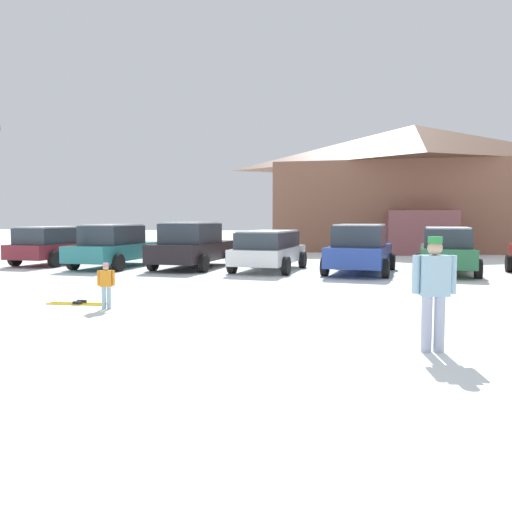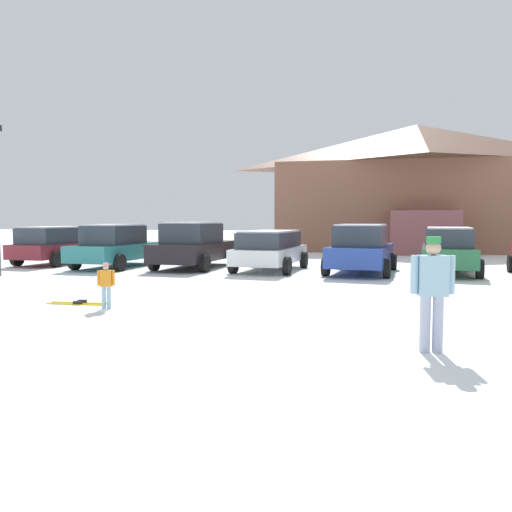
{
  "view_description": "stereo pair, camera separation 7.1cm",
  "coord_description": "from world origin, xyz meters",
  "px_view_note": "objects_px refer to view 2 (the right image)",
  "views": [
    {
      "loc": [
        2.6,
        -5.02,
        1.9
      ],
      "look_at": [
        -0.11,
        6.16,
        1.07
      ],
      "focal_mm": 35.0,
      "sensor_mm": 36.0,
      "label": 1
    },
    {
      "loc": [
        2.67,
        -5.0,
        1.9
      ],
      "look_at": [
        -0.11,
        6.16,
        1.07
      ],
      "focal_mm": 35.0,
      "sensor_mm": 36.0,
      "label": 2
    }
  ],
  "objects_px": {
    "ski_lodge": "(415,186)",
    "parked_maroon_van": "(57,244)",
    "parked_green_coupe": "(448,250)",
    "pair_of_skis": "(78,303)",
    "skier_child_in_orange_jacket": "(106,283)",
    "parked_black_sedan": "(194,245)",
    "parked_white_suv": "(270,249)",
    "parked_teal_hatchback": "(117,246)",
    "skier_adult_in_blue_parka": "(432,287)",
    "parked_blue_hatchback": "(361,249)"
  },
  "relations": [
    {
      "from": "parked_maroon_van",
      "to": "parked_black_sedan",
      "type": "bearing_deg",
      "value": -2.66
    },
    {
      "from": "pair_of_skis",
      "to": "parked_green_coupe",
      "type": "bearing_deg",
      "value": 44.6
    },
    {
      "from": "parked_black_sedan",
      "to": "pair_of_skis",
      "type": "height_order",
      "value": "parked_black_sedan"
    },
    {
      "from": "parked_blue_hatchback",
      "to": "skier_adult_in_blue_parka",
      "type": "distance_m",
      "value": 10.77
    },
    {
      "from": "parked_white_suv",
      "to": "parked_green_coupe",
      "type": "height_order",
      "value": "parked_green_coupe"
    },
    {
      "from": "parked_teal_hatchback",
      "to": "parked_white_suv",
      "type": "height_order",
      "value": "parked_teal_hatchback"
    },
    {
      "from": "parked_black_sedan",
      "to": "parked_blue_hatchback",
      "type": "height_order",
      "value": "parked_black_sedan"
    },
    {
      "from": "parked_teal_hatchback",
      "to": "parked_black_sedan",
      "type": "bearing_deg",
      "value": 7.39
    },
    {
      "from": "parked_teal_hatchback",
      "to": "parked_blue_hatchback",
      "type": "height_order",
      "value": "parked_blue_hatchback"
    },
    {
      "from": "parked_black_sedan",
      "to": "parked_green_coupe",
      "type": "bearing_deg",
      "value": 1.67
    },
    {
      "from": "parked_maroon_van",
      "to": "parked_blue_hatchback",
      "type": "distance_m",
      "value": 12.85
    },
    {
      "from": "parked_blue_hatchback",
      "to": "skier_adult_in_blue_parka",
      "type": "bearing_deg",
      "value": -82.67
    },
    {
      "from": "ski_lodge",
      "to": "parked_maroon_van",
      "type": "distance_m",
      "value": 22.05
    },
    {
      "from": "parked_green_coupe",
      "to": "skier_child_in_orange_jacket",
      "type": "relative_size",
      "value": 4.67
    },
    {
      "from": "parked_maroon_van",
      "to": "pair_of_skis",
      "type": "distance_m",
      "value": 11.23
    },
    {
      "from": "parked_black_sedan",
      "to": "skier_adult_in_blue_parka",
      "type": "relative_size",
      "value": 2.89
    },
    {
      "from": "ski_lodge",
      "to": "parked_green_coupe",
      "type": "bearing_deg",
      "value": -89.34
    },
    {
      "from": "parked_black_sedan",
      "to": "parked_white_suv",
      "type": "xyz_separation_m",
      "value": [
        3.13,
        -0.23,
        -0.07
      ]
    },
    {
      "from": "ski_lodge",
      "to": "parked_maroon_van",
      "type": "height_order",
      "value": "ski_lodge"
    },
    {
      "from": "ski_lodge",
      "to": "pair_of_skis",
      "type": "bearing_deg",
      "value": -110.03
    },
    {
      "from": "parked_white_suv",
      "to": "skier_adult_in_blue_parka",
      "type": "height_order",
      "value": "skier_adult_in_blue_parka"
    },
    {
      "from": "parked_maroon_van",
      "to": "parked_white_suv",
      "type": "distance_m",
      "value": 9.51
    },
    {
      "from": "parked_white_suv",
      "to": "skier_child_in_orange_jacket",
      "type": "bearing_deg",
      "value": -100.89
    },
    {
      "from": "parked_green_coupe",
      "to": "pair_of_skis",
      "type": "xyz_separation_m",
      "value": [
        -8.95,
        -8.82,
        -0.81
      ]
    },
    {
      "from": "parked_maroon_van",
      "to": "parked_green_coupe",
      "type": "height_order",
      "value": "parked_green_coupe"
    },
    {
      "from": "parked_teal_hatchback",
      "to": "parked_black_sedan",
      "type": "height_order",
      "value": "parked_black_sedan"
    },
    {
      "from": "parked_maroon_van",
      "to": "parked_blue_hatchback",
      "type": "height_order",
      "value": "parked_blue_hatchback"
    },
    {
      "from": "parked_blue_hatchback",
      "to": "skier_child_in_orange_jacket",
      "type": "distance_m",
      "value": 10.02
    },
    {
      "from": "parked_black_sedan",
      "to": "parked_white_suv",
      "type": "relative_size",
      "value": 1.05
    },
    {
      "from": "ski_lodge",
      "to": "skier_adult_in_blue_parka",
      "type": "height_order",
      "value": "ski_lodge"
    },
    {
      "from": "parked_white_suv",
      "to": "skier_adult_in_blue_parka",
      "type": "bearing_deg",
      "value": -66.27
    },
    {
      "from": "ski_lodge",
      "to": "skier_adult_in_blue_parka",
      "type": "distance_m",
      "value": 26.7
    },
    {
      "from": "skier_child_in_orange_jacket",
      "to": "skier_adult_in_blue_parka",
      "type": "height_order",
      "value": "skier_adult_in_blue_parka"
    },
    {
      "from": "skier_adult_in_blue_parka",
      "to": "pair_of_skis",
      "type": "bearing_deg",
      "value": 161.8
    },
    {
      "from": "parked_black_sedan",
      "to": "parked_white_suv",
      "type": "bearing_deg",
      "value": -4.26
    },
    {
      "from": "parked_maroon_van",
      "to": "parked_black_sedan",
      "type": "distance_m",
      "value": 6.38
    },
    {
      "from": "ski_lodge",
      "to": "skier_child_in_orange_jacket",
      "type": "xyz_separation_m",
      "value": [
        -7.82,
        -24.46,
        -3.49
      ]
    },
    {
      "from": "parked_maroon_van",
      "to": "skier_child_in_orange_jacket",
      "type": "relative_size",
      "value": 4.43
    },
    {
      "from": "parked_green_coupe",
      "to": "skier_child_in_orange_jacket",
      "type": "height_order",
      "value": "parked_green_coupe"
    },
    {
      "from": "ski_lodge",
      "to": "parked_teal_hatchback",
      "type": "xyz_separation_m",
      "value": [
        -12.42,
        -15.92,
        -3.19
      ]
    },
    {
      "from": "parked_teal_hatchback",
      "to": "pair_of_skis",
      "type": "xyz_separation_m",
      "value": [
        3.65,
        -8.14,
        -0.84
      ]
    },
    {
      "from": "parked_green_coupe",
      "to": "skier_adult_in_blue_parka",
      "type": "height_order",
      "value": "skier_adult_in_blue_parka"
    },
    {
      "from": "parked_white_suv",
      "to": "skier_adult_in_blue_parka",
      "type": "relative_size",
      "value": 2.76
    },
    {
      "from": "parked_black_sedan",
      "to": "parked_blue_hatchback",
      "type": "bearing_deg",
      "value": -2.5
    },
    {
      "from": "parked_maroon_van",
      "to": "skier_child_in_orange_jacket",
      "type": "bearing_deg",
      "value": -49.77
    },
    {
      "from": "ski_lodge",
      "to": "parked_teal_hatchback",
      "type": "relative_size",
      "value": 3.67
    },
    {
      "from": "skier_child_in_orange_jacket",
      "to": "pair_of_skis",
      "type": "distance_m",
      "value": 1.16
    },
    {
      "from": "skier_child_in_orange_jacket",
      "to": "parked_white_suv",
      "type": "bearing_deg",
      "value": 79.11
    },
    {
      "from": "parked_teal_hatchback",
      "to": "parked_green_coupe",
      "type": "height_order",
      "value": "parked_teal_hatchback"
    },
    {
      "from": "skier_adult_in_blue_parka",
      "to": "parked_blue_hatchback",
      "type": "bearing_deg",
      "value": 97.33
    }
  ]
}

